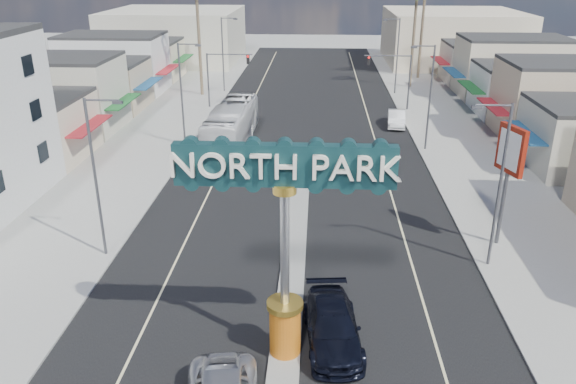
# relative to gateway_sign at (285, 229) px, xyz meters

# --- Properties ---
(ground) EXTENTS (160.00, 160.00, 0.00)m
(ground) POSITION_rel_gateway_sign_xyz_m (0.00, 28.02, -5.93)
(ground) COLOR gray
(ground) RESTS_ON ground
(road) EXTENTS (20.00, 120.00, 0.01)m
(road) POSITION_rel_gateway_sign_xyz_m (0.00, 28.02, -5.92)
(road) COLOR black
(road) RESTS_ON ground
(median_island) EXTENTS (1.30, 30.00, 0.16)m
(median_island) POSITION_rel_gateway_sign_xyz_m (0.00, 12.02, -5.85)
(median_island) COLOR gray
(median_island) RESTS_ON ground
(sidewalk_left) EXTENTS (8.00, 120.00, 0.12)m
(sidewalk_left) POSITION_rel_gateway_sign_xyz_m (-14.00, 28.02, -5.87)
(sidewalk_left) COLOR gray
(sidewalk_left) RESTS_ON ground
(sidewalk_right) EXTENTS (8.00, 120.00, 0.12)m
(sidewalk_right) POSITION_rel_gateway_sign_xyz_m (14.00, 28.02, -5.87)
(sidewalk_right) COLOR gray
(sidewalk_right) RESTS_ON ground
(storefront_row_left) EXTENTS (12.00, 42.00, 6.00)m
(storefront_row_left) POSITION_rel_gateway_sign_xyz_m (-24.00, 41.02, -2.93)
(storefront_row_left) COLOR beige
(storefront_row_left) RESTS_ON ground
(storefront_row_right) EXTENTS (12.00, 42.00, 6.00)m
(storefront_row_right) POSITION_rel_gateway_sign_xyz_m (24.00, 41.02, -2.93)
(storefront_row_right) COLOR #B7B29E
(storefront_row_right) RESTS_ON ground
(backdrop_far_left) EXTENTS (20.00, 20.00, 8.00)m
(backdrop_far_left) POSITION_rel_gateway_sign_xyz_m (-22.00, 73.02, -1.93)
(backdrop_far_left) COLOR #B7B29E
(backdrop_far_left) RESTS_ON ground
(backdrop_far_right) EXTENTS (20.00, 20.00, 8.00)m
(backdrop_far_right) POSITION_rel_gateway_sign_xyz_m (22.00, 73.02, -1.93)
(backdrop_far_right) COLOR beige
(backdrop_far_right) RESTS_ON ground
(gateway_sign) EXTENTS (8.20, 1.50, 9.15)m
(gateway_sign) POSITION_rel_gateway_sign_xyz_m (0.00, 0.00, 0.00)
(gateway_sign) COLOR #CB590F
(gateway_sign) RESTS_ON median_island
(traffic_signal_left) EXTENTS (5.09, 0.45, 6.00)m
(traffic_signal_left) POSITION_rel_gateway_sign_xyz_m (-9.18, 42.02, -1.65)
(traffic_signal_left) COLOR #47474C
(traffic_signal_left) RESTS_ON ground
(traffic_signal_right) EXTENTS (5.09, 0.45, 6.00)m
(traffic_signal_right) POSITION_rel_gateway_sign_xyz_m (9.18, 42.02, -1.65)
(traffic_signal_right) COLOR #47474C
(traffic_signal_right) RESTS_ON ground
(streetlight_l_near) EXTENTS (2.03, 0.22, 9.00)m
(streetlight_l_near) POSITION_rel_gateway_sign_xyz_m (-10.43, 8.02, -0.86)
(streetlight_l_near) COLOR #47474C
(streetlight_l_near) RESTS_ON ground
(streetlight_l_mid) EXTENTS (2.03, 0.22, 9.00)m
(streetlight_l_mid) POSITION_rel_gateway_sign_xyz_m (-10.43, 28.02, -0.86)
(streetlight_l_mid) COLOR #47474C
(streetlight_l_mid) RESTS_ON ground
(streetlight_l_far) EXTENTS (2.03, 0.22, 9.00)m
(streetlight_l_far) POSITION_rel_gateway_sign_xyz_m (-10.43, 50.02, -0.86)
(streetlight_l_far) COLOR #47474C
(streetlight_l_far) RESTS_ON ground
(streetlight_r_near) EXTENTS (2.03, 0.22, 9.00)m
(streetlight_r_near) POSITION_rel_gateway_sign_xyz_m (10.43, 8.02, -0.86)
(streetlight_r_near) COLOR #47474C
(streetlight_r_near) RESTS_ON ground
(streetlight_r_mid) EXTENTS (2.03, 0.22, 9.00)m
(streetlight_r_mid) POSITION_rel_gateway_sign_xyz_m (10.43, 28.02, -0.86)
(streetlight_r_mid) COLOR #47474C
(streetlight_r_mid) RESTS_ON ground
(streetlight_r_far) EXTENTS (2.03, 0.22, 9.00)m
(streetlight_r_far) POSITION_rel_gateway_sign_xyz_m (10.43, 50.02, -0.86)
(streetlight_r_far) COLOR #47474C
(streetlight_r_far) RESTS_ON ground
(palm_right_mid) EXTENTS (2.60, 2.60, 12.10)m
(palm_right_mid) POSITION_rel_gateway_sign_xyz_m (13.00, 54.02, 4.67)
(palm_right_mid) COLOR brown
(palm_right_mid) RESTS_ON ground
(suv_right) EXTENTS (2.81, 5.78, 1.62)m
(suv_right) POSITION_rel_gateway_sign_xyz_m (2.00, 0.96, -5.12)
(suv_right) COLOR black
(suv_right) RESTS_ON ground
(car_parked_left) EXTENTS (1.89, 4.61, 1.56)m
(car_parked_left) POSITION_rel_gateway_sign_xyz_m (-9.00, 23.53, -5.15)
(car_parked_left) COLOR slate
(car_parked_left) RESTS_ON ground
(car_parked_right) EXTENTS (2.13, 4.87, 1.56)m
(car_parked_right) POSITION_rel_gateway_sign_xyz_m (9.00, 35.59, -5.15)
(car_parked_right) COLOR white
(car_parked_right) RESTS_ON ground
(city_bus) EXTENTS (3.48, 12.90, 3.56)m
(city_bus) POSITION_rel_gateway_sign_xyz_m (-6.51, 28.85, -4.15)
(city_bus) COLOR silver
(city_bus) RESTS_ON ground
(bank_pylon_sign) EXTENTS (0.95, 2.18, 7.05)m
(bank_pylon_sign) POSITION_rel_gateway_sign_xyz_m (11.76, 10.53, -0.48)
(bank_pylon_sign) COLOR #47474C
(bank_pylon_sign) RESTS_ON sidewalk_right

